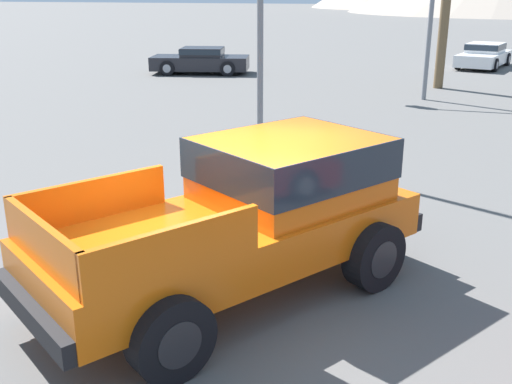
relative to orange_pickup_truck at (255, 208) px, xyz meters
name	(u,v)px	position (x,y,z in m)	size (l,w,h in m)	color
ground_plane	(236,284)	(-0.24, -0.07, -1.06)	(320.00, 320.00, 0.00)	#5B5956
orange_pickup_truck	(255,208)	(0.00, 0.00, 0.00)	(4.39, 5.30, 1.86)	orange
parked_car_white	(484,55)	(3.83, 25.27, -0.47)	(2.88, 4.86, 1.16)	white
parked_car_dark	(201,60)	(-8.58, 18.99, -0.47)	(4.66, 2.81, 1.16)	#232328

